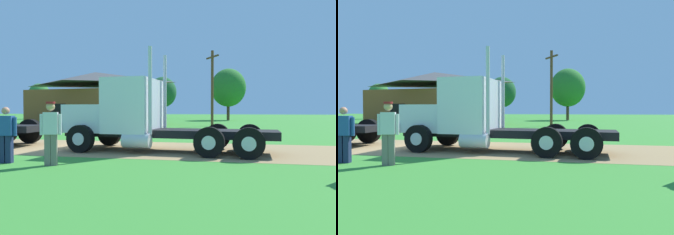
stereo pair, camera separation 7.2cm
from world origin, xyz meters
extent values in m
plane|color=#3C8C32|center=(0.00, 0.00, 0.00)|extent=(200.00, 200.00, 0.00)
cube|color=#A18254|center=(0.00, 0.00, 0.00)|extent=(120.00, 5.16, 0.01)
cube|color=black|center=(4.23, -0.53, 0.69)|extent=(7.96, 2.09, 0.28)
cube|color=white|center=(1.13, -0.33, 1.23)|extent=(1.80, 2.18, 1.07)
cube|color=silver|center=(0.25, -0.27, 0.87)|extent=(0.31, 2.28, 0.32)
cube|color=white|center=(2.83, -0.44, 1.71)|extent=(1.88, 2.48, 2.04)
cube|color=#2D3D4C|center=(1.95, -0.38, 2.12)|extent=(0.17, 1.98, 0.90)
cylinder|color=silver|center=(3.75, -1.44, 2.23)|extent=(0.14, 0.14, 3.08)
cylinder|color=silver|center=(3.87, 0.44, 2.23)|extent=(0.14, 0.14, 3.08)
cylinder|color=silver|center=(3.28, -1.51, 0.48)|extent=(1.03, 0.58, 0.52)
cylinder|color=black|center=(1.14, -1.52, 0.50)|extent=(1.03, 0.36, 1.01)
cylinder|color=silver|center=(1.13, -1.68, 0.50)|extent=(0.46, 0.07, 0.45)
cylinder|color=black|center=(1.29, 0.85, 0.50)|extent=(1.03, 0.36, 1.01)
cylinder|color=silver|center=(1.30, 1.01, 0.50)|extent=(0.46, 0.07, 0.45)
cylinder|color=black|center=(7.08, -1.90, 0.50)|extent=(1.03, 0.36, 1.01)
cylinder|color=silver|center=(7.07, -2.06, 0.50)|extent=(0.46, 0.07, 0.45)
cylinder|color=black|center=(7.24, 0.47, 0.50)|extent=(1.03, 0.36, 1.01)
cylinder|color=silver|center=(7.25, 0.63, 0.50)|extent=(0.46, 0.07, 0.45)
cylinder|color=black|center=(5.83, -1.82, 0.50)|extent=(1.03, 0.36, 1.01)
cylinder|color=silver|center=(5.82, -1.98, 0.50)|extent=(0.46, 0.07, 0.45)
cylinder|color=black|center=(5.99, 0.55, 0.50)|extent=(1.03, 0.36, 1.01)
cylinder|color=silver|center=(6.00, 0.71, 0.50)|extent=(0.46, 0.07, 0.45)
cylinder|color=black|center=(-2.73, 0.98, 0.56)|extent=(1.14, 0.38, 1.13)
cylinder|color=silver|center=(-2.74, 1.14, 0.56)|extent=(0.51, 0.08, 0.51)
cylinder|color=black|center=(-3.97, 0.89, 0.56)|extent=(1.14, 0.38, 1.13)
cylinder|color=silver|center=(-3.98, 1.05, 0.56)|extent=(0.51, 0.08, 0.51)
cube|color=#264C8C|center=(0.07, -4.02, 1.10)|extent=(0.48, 0.34, 0.57)
sphere|color=tan|center=(0.07, -4.02, 1.53)|extent=(0.22, 0.22, 0.22)
cube|color=#1E284C|center=(-0.02, -4.04, 0.41)|extent=(0.19, 0.21, 0.81)
cube|color=#1E284C|center=(0.17, -4.01, 0.41)|extent=(0.19, 0.21, 0.81)
cylinder|color=#264C8C|center=(0.34, -3.98, 1.07)|extent=(0.10, 0.10, 0.55)
cube|color=silver|center=(1.58, -4.11, 1.18)|extent=(0.46, 0.39, 0.62)
sphere|color=tan|center=(1.58, -4.11, 1.65)|extent=(0.24, 0.24, 0.24)
cylinder|color=maroon|center=(1.58, -4.11, 1.76)|extent=(0.25, 0.25, 0.06)
cube|color=slate|center=(1.66, -4.07, 0.44)|extent=(0.22, 0.23, 0.87)
cube|color=slate|center=(1.51, -4.14, 0.44)|extent=(0.22, 0.23, 0.87)
cylinder|color=silver|center=(1.80, -4.01, 1.15)|extent=(0.10, 0.10, 0.59)
cylinder|color=silver|center=(1.36, -4.20, 1.15)|extent=(0.10, 0.10, 0.59)
cube|color=brown|center=(-8.53, 20.64, 1.85)|extent=(13.77, 9.40, 3.71)
pyramid|color=#494949|center=(-8.53, 20.64, 5.10)|extent=(14.46, 9.87, 1.40)
cube|color=black|center=(-10.93, 16.93, 1.10)|extent=(1.79, 0.28, 2.20)
cylinder|color=brown|center=(4.69, 17.82, 3.59)|extent=(0.26, 0.26, 7.18)
cube|color=brown|center=(4.69, 17.82, 6.58)|extent=(1.31, 1.92, 0.14)
cylinder|color=#513823|center=(-26.37, 36.45, 1.34)|extent=(0.44, 0.44, 2.69)
ellipsoid|color=#377832|center=(-26.37, 36.45, 4.15)|extent=(3.66, 3.66, 4.02)
cylinder|color=#513823|center=(-15.22, 41.82, 1.73)|extent=(0.44, 0.44, 3.46)
ellipsoid|color=#277721|center=(-15.22, 41.82, 4.84)|extent=(3.44, 3.44, 3.78)
cylinder|color=#513823|center=(-5.46, 41.45, 1.37)|extent=(0.44, 0.44, 2.74)
ellipsoid|color=#20592E|center=(-5.46, 41.45, 4.69)|extent=(4.88, 4.88, 5.37)
cylinder|color=#513823|center=(5.95, 36.33, 1.42)|extent=(0.44, 0.44, 2.85)
ellipsoid|color=#2C7329|center=(5.95, 36.33, 4.96)|extent=(5.27, 5.27, 5.80)
camera|label=1|loc=(6.57, -11.94, 1.56)|focal=33.18mm
camera|label=2|loc=(6.64, -11.92, 1.56)|focal=33.18mm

